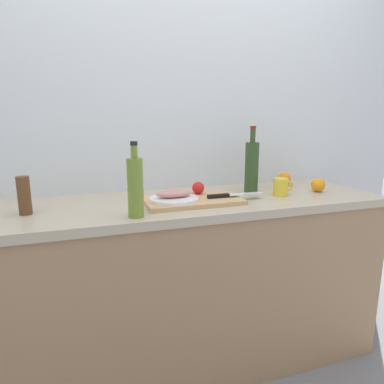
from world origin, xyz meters
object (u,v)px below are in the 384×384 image
at_px(pepper_mill, 24,196).
at_px(orange_0, 318,185).
at_px(olive_oil_bottle, 135,186).
at_px(fish_fillet, 174,194).
at_px(wine_bottle, 252,166).
at_px(coffee_mug_0, 281,187).
at_px(chef_knife, 228,195).
at_px(white_plate, 174,199).
at_px(cutting_board, 192,200).

bearing_deg(pepper_mill, orange_0, -0.59).
bearing_deg(olive_oil_bottle, fish_fillet, 35.84).
distance_m(olive_oil_bottle, wine_bottle, 0.74).
bearing_deg(coffee_mug_0, fish_fillet, -178.96).
height_order(chef_knife, coffee_mug_0, coffee_mug_0).
bearing_deg(coffee_mug_0, white_plate, -178.96).
distance_m(olive_oil_bottle, coffee_mug_0, 0.80).
bearing_deg(white_plate, wine_bottle, 17.03).
height_order(fish_fillet, olive_oil_bottle, olive_oil_bottle).
xyz_separation_m(white_plate, coffee_mug_0, (0.58, 0.01, 0.02)).
distance_m(orange_0, pepper_mill, 1.46).
height_order(olive_oil_bottle, orange_0, olive_oil_bottle).
height_order(wine_bottle, orange_0, wine_bottle).
bearing_deg(fish_fillet, chef_knife, -3.20).
distance_m(fish_fillet, olive_oil_bottle, 0.26).
relative_size(chef_knife, orange_0, 3.85).
xyz_separation_m(white_plate, orange_0, (0.83, 0.02, 0.01)).
bearing_deg(pepper_mill, chef_knife, -3.47).
relative_size(cutting_board, pepper_mill, 2.85).
bearing_deg(chef_knife, olive_oil_bottle, -165.46).
height_order(cutting_board, wine_bottle, wine_bottle).
height_order(cutting_board, chef_knife, chef_knife).
xyz_separation_m(coffee_mug_0, pepper_mill, (-1.21, 0.03, 0.03)).
xyz_separation_m(coffee_mug_0, orange_0, (0.24, 0.01, -0.01)).
distance_m(cutting_board, white_plate, 0.10).
height_order(cutting_board, coffee_mug_0, coffee_mug_0).
xyz_separation_m(wine_bottle, coffee_mug_0, (0.10, -0.14, -0.10)).
xyz_separation_m(wine_bottle, orange_0, (0.35, -0.12, -0.11)).
distance_m(white_plate, coffee_mug_0, 0.58).
height_order(white_plate, chef_knife, chef_knife).
bearing_deg(fish_fillet, pepper_mill, 176.41).
xyz_separation_m(cutting_board, white_plate, (-0.09, -0.02, 0.02)).
bearing_deg(wine_bottle, olive_oil_bottle, -156.81).
xyz_separation_m(olive_oil_bottle, wine_bottle, (0.68, 0.29, 0.02)).
relative_size(cutting_board, orange_0, 6.06).
bearing_deg(pepper_mill, cutting_board, -1.61).
bearing_deg(wine_bottle, orange_0, -19.42).
bearing_deg(coffee_mug_0, olive_oil_bottle, -168.79).
relative_size(coffee_mug_0, pepper_mill, 0.72).
distance_m(white_plate, chef_knife, 0.27).
height_order(coffee_mug_0, pepper_mill, pepper_mill).
height_order(olive_oil_bottle, wine_bottle, wine_bottle).
height_order(chef_knife, orange_0, orange_0).
height_order(fish_fillet, chef_knife, fish_fillet).
distance_m(chef_knife, olive_oil_bottle, 0.50).
bearing_deg(chef_knife, wine_bottle, 36.82).
height_order(cutting_board, orange_0, orange_0).
xyz_separation_m(fish_fillet, pepper_mill, (-0.63, 0.04, 0.03)).
height_order(white_plate, fish_fillet, fish_fillet).
relative_size(fish_fillet, coffee_mug_0, 1.48).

